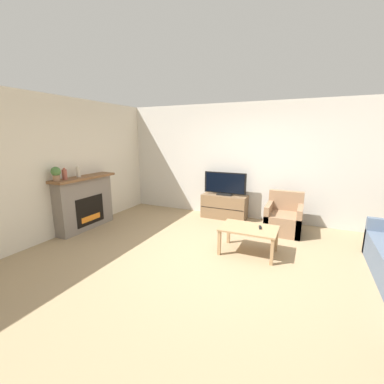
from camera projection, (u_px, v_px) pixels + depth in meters
ground_plane at (217, 257)px, 4.20m from camera, size 24.00×24.00×0.00m
wall_back at (251, 162)px, 5.99m from camera, size 12.00×0.06×2.70m
wall_left at (70, 166)px, 5.21m from camera, size 0.06×12.00×2.70m
fireplace at (85, 202)px, 5.43m from camera, size 0.40×1.44×1.13m
mantel_vase_left at (65, 174)px, 4.90m from camera, size 0.09×0.09×0.23m
mantel_vase_centre_left at (78, 172)px, 5.18m from camera, size 0.09×0.09×0.23m
potted_plant at (56, 173)px, 4.73m from camera, size 0.17×0.17×0.27m
tv_stand at (224, 206)px, 6.18m from camera, size 1.07×0.44×0.57m
tv at (225, 185)px, 6.07m from camera, size 1.01×0.18×0.55m
armchair at (284, 219)px, 5.29m from camera, size 0.70×0.76×0.81m
coffee_table at (249, 231)px, 4.29m from camera, size 0.93×0.62×0.45m
remote at (260, 227)px, 4.25m from camera, size 0.07×0.16×0.02m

